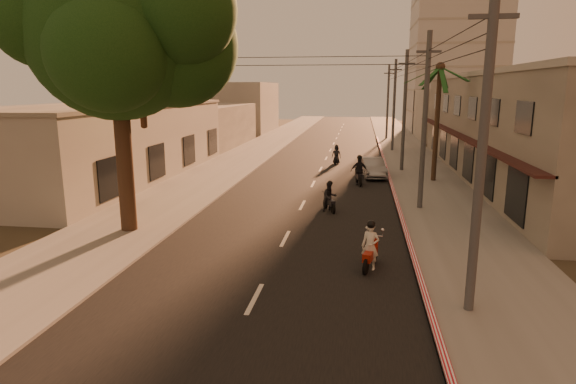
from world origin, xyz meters
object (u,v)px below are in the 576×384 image
Objects in this scene: scooter_mid_b at (359,171)px; parked_car at (373,168)px; scooter_far_a at (336,155)px; scooter_mid_a at (330,197)px; broadleaf_tree at (126,32)px; scooter_red at (370,247)px; palm_tree at (440,74)px.

scooter_mid_b is 3.19m from parked_car.
scooter_mid_b is 1.20× the size of scooter_far_a.
scooter_far_a is at bearing 67.84° from scooter_mid_a.
scooter_far_a is (-1.93, 8.75, -0.16)m from scooter_mid_b.
parked_car is (0.95, 3.04, -0.21)m from scooter_mid_b.
scooter_mid_a is 0.81× the size of scooter_mid_b.
scooter_red is (10.09, -3.12, -7.68)m from broadleaf_tree.
scooter_red is 8.16m from scooter_mid_a.
broadleaf_tree is 7.42× the size of scooter_mid_a.
parked_car is at bearing 163.35° from palm_tree.
broadleaf_tree is 6.74× the size of scooter_red.
palm_tree is 11.71m from scooter_far_a.
scooter_mid_b is (-0.49, 15.15, 0.10)m from scooter_red.
parked_car is at bearing 54.98° from broadleaf_tree.
broadleaf_tree is 20.18m from palm_tree.
scooter_red is 24.01m from scooter_far_a.
scooter_mid_a is at bearing -111.94° from parked_car.
scooter_mid_a is at bearing 30.51° from broadleaf_tree.
scooter_mid_a is 0.38× the size of parked_car.
scooter_red is 15.15m from scooter_mid_b.
scooter_red reaches higher than scooter_far_a.
broadleaf_tree is at bearing -136.52° from palm_tree.
scooter_red is 18.19m from parked_car.
scooter_far_a reaches higher than scooter_mid_a.
broadleaf_tree is 6.00× the size of scooter_mid_b.
scooter_far_a is at bearing 69.71° from broadleaf_tree.
scooter_mid_b is at bearing -159.92° from palm_tree.
broadleaf_tree is 19.98m from parked_car.
scooter_mid_b is at bearing 51.38° from broadleaf_tree.
scooter_red reaches higher than scooter_mid_a.
broadleaf_tree is at bearing 177.50° from scooter_red.
scooter_mid_a is at bearing -125.50° from palm_tree.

